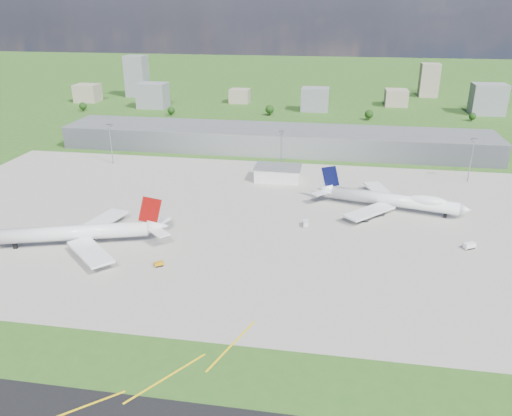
% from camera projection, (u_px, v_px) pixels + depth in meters
% --- Properties ---
extents(ground, '(1400.00, 1400.00, 0.00)m').
position_uv_depth(ground, '(272.00, 156.00, 341.71)').
color(ground, '#2B551A').
rests_on(ground, ground).
extents(apron, '(360.00, 190.00, 0.08)m').
position_uv_depth(apron, '(263.00, 220.00, 239.82)').
color(apron, gray).
rests_on(apron, ground).
extents(terminal, '(300.00, 42.00, 15.00)m').
position_uv_depth(terminal, '(275.00, 140.00, 352.55)').
color(terminal, slate).
rests_on(terminal, ground).
extents(ops_building, '(26.00, 16.00, 8.00)m').
position_uv_depth(ops_building, '(278.00, 174.00, 293.06)').
color(ops_building, silver).
rests_on(ops_building, ground).
extents(mast_west, '(3.50, 2.00, 25.90)m').
position_uv_depth(mast_west, '(110.00, 137.00, 318.08)').
color(mast_west, gray).
rests_on(mast_west, ground).
extents(mast_center, '(3.50, 2.00, 25.90)m').
position_uv_depth(mast_center, '(281.00, 144.00, 301.54)').
color(mast_center, gray).
rests_on(mast_center, ground).
extents(mast_east, '(3.50, 2.00, 25.90)m').
position_uv_depth(mast_east, '(472.00, 153.00, 284.99)').
color(mast_east, gray).
rests_on(mast_east, ground).
extents(airliner_red_twin, '(74.71, 56.95, 20.97)m').
position_uv_depth(airliner_red_twin, '(81.00, 233.00, 213.55)').
color(airliner_red_twin, white).
rests_on(airliner_red_twin, ground).
extents(airliner_blue_quad, '(74.95, 57.87, 19.77)m').
position_uv_depth(airliner_blue_quad, '(393.00, 200.00, 249.56)').
color(airliner_blue_quad, white).
rests_on(airliner_blue_quad, ground).
extents(tug_yellow, '(4.10, 3.75, 1.78)m').
position_uv_depth(tug_yellow, '(159.00, 264.00, 197.61)').
color(tug_yellow, '#C5800B').
rests_on(tug_yellow, ground).
extents(van_white_near, '(2.83, 5.33, 2.60)m').
position_uv_depth(van_white_near, '(306.00, 224.00, 233.03)').
color(van_white_near, silver).
rests_on(van_white_near, ground).
extents(van_white_far, '(5.62, 4.61, 2.62)m').
position_uv_depth(van_white_far, '(469.00, 246.00, 211.65)').
color(van_white_far, white).
rests_on(van_white_far, ground).
extents(bldg_far_w, '(24.00, 20.00, 18.00)m').
position_uv_depth(bldg_far_w, '(87.00, 93.00, 526.51)').
color(bldg_far_w, gray).
rests_on(bldg_far_w, ground).
extents(bldg_w, '(28.00, 22.00, 24.00)m').
position_uv_depth(bldg_w, '(153.00, 95.00, 495.08)').
color(bldg_w, slate).
rests_on(bldg_w, ground).
extents(bldg_cw, '(20.00, 18.00, 14.00)m').
position_uv_depth(bldg_cw, '(240.00, 96.00, 521.45)').
color(bldg_cw, gray).
rests_on(bldg_cw, ground).
extents(bldg_c, '(26.00, 20.00, 22.00)m').
position_uv_depth(bldg_c, '(315.00, 99.00, 480.52)').
color(bldg_c, slate).
rests_on(bldg_c, ground).
extents(bldg_ce, '(22.00, 24.00, 16.00)m').
position_uv_depth(bldg_ce, '(396.00, 98.00, 506.13)').
color(bldg_ce, gray).
rests_on(bldg_ce, ground).
extents(bldg_e, '(30.00, 22.00, 28.00)m').
position_uv_depth(bldg_e, '(488.00, 99.00, 464.44)').
color(bldg_e, slate).
rests_on(bldg_e, ground).
extents(bldg_tall_w, '(22.00, 20.00, 44.00)m').
position_uv_depth(bldg_tall_w, '(137.00, 76.00, 552.04)').
color(bldg_tall_w, slate).
rests_on(bldg_tall_w, ground).
extents(bldg_tall_e, '(20.00, 18.00, 36.00)m').
position_uv_depth(bldg_tall_e, '(429.00, 80.00, 551.06)').
color(bldg_tall_e, gray).
rests_on(bldg_tall_e, ground).
extents(tree_far_w, '(7.20, 7.20, 8.80)m').
position_uv_depth(tree_far_w, '(83.00, 106.00, 479.32)').
color(tree_far_w, '#382314').
rests_on(tree_far_w, ground).
extents(tree_w, '(6.75, 6.75, 8.25)m').
position_uv_depth(tree_w, '(171.00, 110.00, 461.35)').
color(tree_w, '#382314').
rests_on(tree_w, ground).
extents(tree_c, '(8.10, 8.10, 9.90)m').
position_uv_depth(tree_c, '(270.00, 109.00, 461.13)').
color(tree_c, '#382314').
rests_on(tree_c, ground).
extents(tree_e, '(7.65, 7.65, 9.35)m').
position_uv_depth(tree_e, '(369.00, 114.00, 443.15)').
color(tree_e, '#382314').
rests_on(tree_e, ground).
extents(tree_far_e, '(6.30, 6.30, 7.70)m').
position_uv_depth(tree_far_e, '(473.00, 116.00, 439.11)').
color(tree_far_e, '#382314').
rests_on(tree_far_e, ground).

